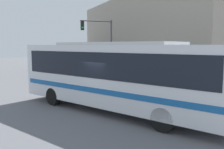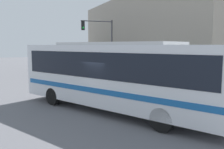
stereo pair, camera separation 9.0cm
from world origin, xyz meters
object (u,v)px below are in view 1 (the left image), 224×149
parking_meter (115,68)px  fire_hydrant (156,84)px  traffic_light_pole (101,38)px  delivery_truck (60,59)px  city_bus (117,72)px  pedestrian_near_corner (155,74)px

parking_meter → fire_hydrant: bearing=-90.0°
fire_hydrant → traffic_light_pole: bearing=96.1°
delivery_truck → fire_hydrant: 16.40m
delivery_truck → traffic_light_pole: (2.82, -7.23, 2.42)m
fire_hydrant → parking_meter: size_ratio=0.60×
fire_hydrant → parking_meter: bearing=90.0°
delivery_truck → traffic_light_pole: traffic_light_pole is taller
city_bus → delivery_truck: (0.95, 19.76, -0.41)m
traffic_light_pole → pedestrian_near_corner: size_ratio=3.28×
city_bus → parking_meter: 12.24m
city_bus → traffic_light_pole: (3.77, 12.53, 2.01)m
traffic_light_pole → pedestrian_near_corner: (1.97, -6.96, -2.96)m
city_bus → parking_meter: size_ratio=8.25×
pedestrian_near_corner → parking_meter: bearing=100.3°
delivery_truck → pedestrian_near_corner: size_ratio=4.87×
city_bus → pedestrian_near_corner: size_ratio=6.60×
fire_hydrant → pedestrian_near_corner: (1.03, 1.74, 0.46)m
delivery_truck → parking_meter: bearing=-66.2°
parking_meter → pedestrian_near_corner: size_ratio=0.80×
fire_hydrant → pedestrian_near_corner: 2.08m
fire_hydrant → traffic_light_pole: size_ratio=0.15×
traffic_light_pole → pedestrian_near_corner: traffic_light_pole is taller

